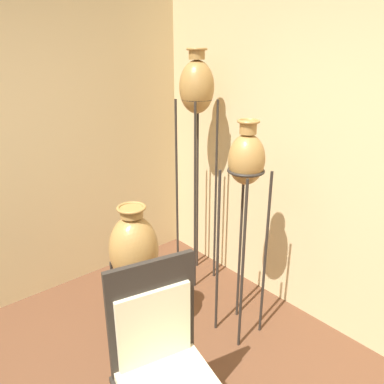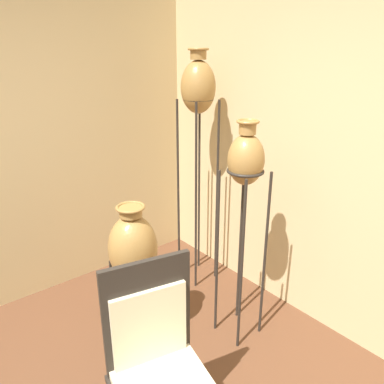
% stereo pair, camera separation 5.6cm
% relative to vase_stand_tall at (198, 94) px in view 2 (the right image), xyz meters
% --- Properties ---
extents(vase_stand_tall, '(0.28, 0.28, 2.04)m').
position_rel_vase_stand_tall_xyz_m(vase_stand_tall, '(0.00, 0.00, 0.00)').
color(vase_stand_tall, '#28231E').
rests_on(vase_stand_tall, ground_plane).
extents(vase_stand_medium, '(0.26, 0.26, 1.61)m').
position_rel_vase_stand_tall_xyz_m(vase_stand_medium, '(-0.25, -0.77, -0.39)').
color(vase_stand_medium, '#28231E').
rests_on(vase_stand_medium, ground_plane).
extents(vase_stand_short, '(0.33, 0.33, 1.08)m').
position_rel_vase_stand_tall_xyz_m(vase_stand_short, '(-0.89, -0.38, -0.92)').
color(vase_stand_short, '#28231E').
rests_on(vase_stand_short, ground_plane).
extents(chair, '(0.57, 0.57, 1.10)m').
position_rel_vase_stand_tall_xyz_m(chair, '(-1.24, -1.17, -1.07)').
color(chair, '#28231E').
rests_on(chair, ground_plane).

